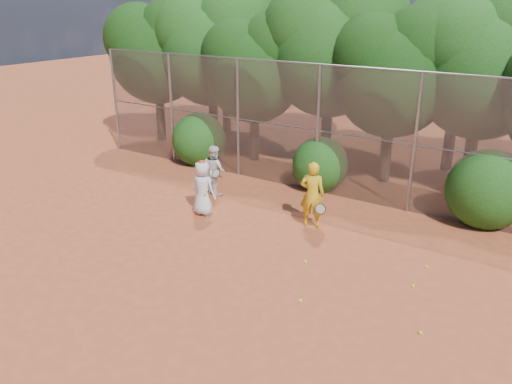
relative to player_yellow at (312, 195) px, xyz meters
The scene contains 22 objects.
ground 3.68m from the player_yellow, 91.71° to the right, with size 80.00×80.00×0.00m, color #A14424.
fence_back 2.70m from the player_yellow, 95.28° to the left, with size 20.05×0.09×4.03m.
tree_0 10.97m from the player_yellow, 154.90° to the left, with size 4.38×3.81×6.00m.
tree_1 9.22m from the player_yellow, 144.77° to the left, with size 4.64×4.03×6.35m.
tree_2 6.79m from the player_yellow, 136.85° to the left, with size 3.99×3.47×5.47m.
tree_3 6.65m from the player_yellow, 111.17° to the left, with size 4.89×4.26×6.70m.
tree_4 5.49m from the player_yellow, 84.53° to the left, with size 4.19×3.64×5.73m.
tree_5 6.96m from the player_yellow, 61.67° to the left, with size 4.51×3.92×6.17m.
tree_9 11.38m from the player_yellow, 137.87° to the left, with size 4.83×4.20×6.62m.
tree_10 8.89m from the player_yellow, 112.12° to the left, with size 5.15×4.48×7.06m.
tree_11 8.03m from the player_yellow, 74.57° to the left, with size 4.64×4.03×6.35m.
bush_0 6.69m from the player_yellow, 155.87° to the left, with size 2.00×2.00×2.00m, color #154411.
bush_1 2.95m from the player_yellow, 112.02° to the left, with size 1.80×1.80×1.80m, color #154411.
bush_2 4.76m from the player_yellow, 35.09° to the left, with size 2.20×2.20×2.20m, color #154411.
player_yellow is the anchor object (origin of this frame).
player_teen 3.12m from the player_yellow, 161.97° to the right, with size 0.79×0.52×1.62m.
player_white 3.74m from the player_yellow, behind, with size 0.92×0.83×1.57m.
ball_0 3.76m from the player_yellow, 26.24° to the right, with size 0.07×0.07×0.07m, color yellow.
ball_1 3.47m from the player_yellow, 10.52° to the right, with size 0.07×0.07×0.07m, color yellow.
ball_2 3.85m from the player_yellow, 66.27° to the right, with size 0.07×0.07×0.07m, color yellow.
ball_3 5.08m from the player_yellow, 39.13° to the right, with size 0.07×0.07×0.07m, color yellow.
ball_4 2.28m from the player_yellow, 66.46° to the right, with size 0.07×0.07×0.07m, color yellow.
Camera 1 is at (5.59, -7.66, 5.80)m, focal length 35.00 mm.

